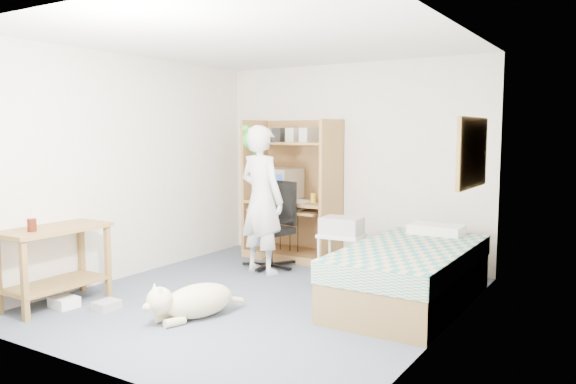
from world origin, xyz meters
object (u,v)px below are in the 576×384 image
object	(u,v)px
computer_hutch	(293,196)
dog	(193,301)
office_chair	(273,237)
printer_cart	(342,251)
person	(262,200)
bed	(410,274)
side_desk	(55,254)

from	to	relation	value
computer_hutch	dog	distance (m)	2.69
office_chair	printer_cart	bearing A→B (deg)	-1.63
office_chair	printer_cart	xyz separation A→B (m)	(1.05, -0.26, -0.00)
person	bed	bearing A→B (deg)	-175.24
person	dog	world-z (taller)	person
side_desk	dog	distance (m)	1.46
computer_hutch	person	world-z (taller)	computer_hutch
person	printer_cart	world-z (taller)	person
bed	office_chair	size ratio (longest dim) A/B	1.95
office_chair	dog	xyz separation A→B (m)	(0.46, -1.98, -0.21)
dog	office_chair	bearing A→B (deg)	123.01
bed	computer_hutch	bearing A→B (deg)	150.71
bed	printer_cart	bearing A→B (deg)	161.72
bed	printer_cart	distance (m)	0.93
computer_hutch	dog	xyz separation A→B (m)	(0.52, -2.55, -0.66)
computer_hutch	dog	size ratio (longest dim) A/B	1.89
side_desk	office_chair	world-z (taller)	office_chair
side_desk	person	bearing A→B (deg)	65.09
bed	person	bearing A→B (deg)	172.76
computer_hutch	office_chair	bearing A→B (deg)	-83.37
bed	office_chair	bearing A→B (deg)	164.22
bed	side_desk	distance (m)	3.39
person	dog	bearing A→B (deg)	116.07
person	dog	size ratio (longest dim) A/B	1.81
side_desk	person	distance (m)	2.30
office_chair	printer_cart	size ratio (longest dim) A/B	1.88
computer_hutch	bed	bearing A→B (deg)	-29.29
computer_hutch	person	xyz separation A→B (m)	(0.11, -0.88, 0.04)
printer_cart	bed	bearing A→B (deg)	-23.67
computer_hutch	bed	world-z (taller)	computer_hutch
person	dog	xyz separation A→B (m)	(0.42, -1.67, -0.70)
computer_hutch	printer_cart	size ratio (longest dim) A/B	3.27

